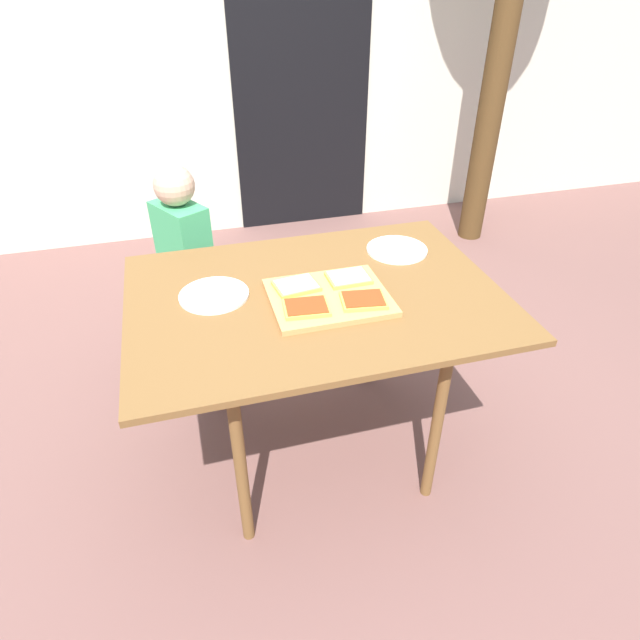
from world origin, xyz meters
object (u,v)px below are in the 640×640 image
plate_white_left (214,295)px  child_left (186,260)px  cutting_board (329,297)px  pizza_slice_far_left (296,286)px  pizza_slice_far_right (348,278)px  plate_white_right (397,250)px  dining_table (315,310)px  pizza_slice_near_left (306,307)px  pizza_slice_near_right (363,300)px

plate_white_left → child_left: size_ratio=0.24×
cutting_board → child_left: (-0.42, 0.74, -0.18)m
cutting_board → plate_white_left: 0.37m
cutting_board → pizza_slice_far_left: (-0.09, 0.07, 0.02)m
pizza_slice_far_right → plate_white_right: 0.31m
cutting_board → pizza_slice_far_right: (0.09, 0.08, 0.02)m
dining_table → pizza_slice_far_left: size_ratio=7.97×
pizza_slice_near_left → plate_white_left: bearing=144.9°
pizza_slice_far_right → pizza_slice_far_left: 0.18m
pizza_slice_near_right → pizza_slice_far_left: 0.23m
cutting_board → child_left: child_left is taller
cutting_board → pizza_slice_far_right: bearing=40.1°
pizza_slice_far_right → plate_white_right: size_ratio=0.62×
pizza_slice_near_left → plate_white_left: pizza_slice_near_left is taller
pizza_slice_near_left → pizza_slice_near_right: bearing=-2.4°
child_left → plate_white_left: bearing=-83.5°
plate_white_right → plate_white_left: 0.71m
pizza_slice_near_left → pizza_slice_far_right: bearing=37.4°
pizza_slice_near_right → plate_white_left: pizza_slice_near_right is taller
pizza_slice_near_right → pizza_slice_near_left: bearing=177.6°
cutting_board → child_left: 0.87m
pizza_slice_near_right → cutting_board: bearing=142.6°
pizza_slice_far_right → pizza_slice_far_left: size_ratio=0.93×
pizza_slice_near_left → plate_white_right: size_ratio=0.66×
dining_table → pizza_slice_near_left: size_ratio=8.14×
pizza_slice_near_right → pizza_slice_far_right: same height
pizza_slice_near_right → plate_white_left: size_ratio=0.68×
dining_table → pizza_slice_near_left: pizza_slice_near_left is taller
pizza_slice_near_left → child_left: size_ratio=0.16×
pizza_slice_near_right → pizza_slice_far_left: size_ratio=1.01×
pizza_slice_near_right → child_left: bearing=122.5°
child_left → pizza_slice_near_right: bearing=-57.5°
pizza_slice_far_left → child_left: size_ratio=0.16×
cutting_board → pizza_slice_near_left: pizza_slice_near_left is taller
pizza_slice_far_right → pizza_slice_near_left: bearing=-142.6°
pizza_slice_near_left → pizza_slice_far_right: size_ratio=1.06×
plate_white_right → plate_white_left: same height
plate_white_right → pizza_slice_far_left: bearing=-156.3°
cutting_board → plate_white_left: bearing=160.9°
cutting_board → pizza_slice_near_left: bearing=-145.5°
pizza_slice_far_left → pizza_slice_far_right: bearing=1.3°
dining_table → plate_white_right: size_ratio=5.36×
cutting_board → pizza_slice_far_right: 0.12m
pizza_slice_near_left → pizza_slice_far_left: same height
cutting_board → child_left: bearing=119.8°
pizza_slice_far_right → cutting_board: bearing=-139.9°
child_left → pizza_slice_far_right: bearing=-52.2°
plate_white_right → plate_white_left: bearing=-168.6°
cutting_board → pizza_slice_far_right: pizza_slice_far_right is taller
cutting_board → pizza_slice_far_left: pizza_slice_far_left is taller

